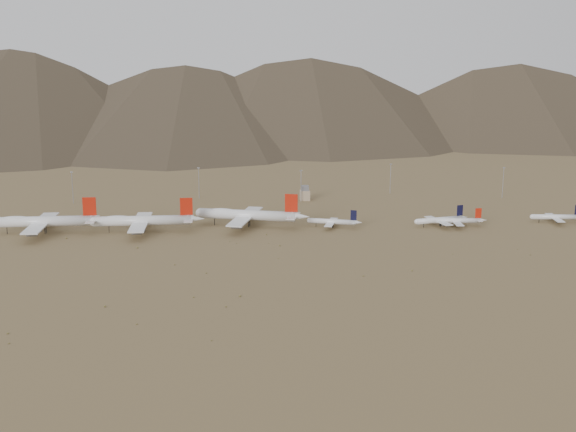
{
  "coord_description": "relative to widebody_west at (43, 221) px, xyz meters",
  "views": [
    {
      "loc": [
        -20.33,
        -454.55,
        116.09
      ],
      "look_at": [
        10.51,
        30.0,
        7.12
      ],
      "focal_mm": 45.0,
      "sensor_mm": 36.0,
      "label": 1
    }
  ],
  "objects": [
    {
      "name": "widebody_west",
      "position": [
        0.0,
        0.0,
        0.0
      ],
      "size": [
        80.5,
        61.67,
        23.9
      ],
      "rotation": [
        0.0,
        0.0,
        0.03
      ],
      "color": "white",
      "rests_on": "ground"
    },
    {
      "name": "mast_west",
      "position": [
        96.07,
        114.61,
        5.96
      ],
      "size": [
        2.0,
        0.6,
        25.7
      ],
      "color": "gray",
      "rests_on": "ground"
    },
    {
      "name": "mast_east",
      "position": [
        257.72,
        124.6,
        5.96
      ],
      "size": [
        2.0,
        0.6,
        25.7
      ],
      "color": "gray",
      "rests_on": "ground"
    },
    {
      "name": "narrowbody_b",
      "position": [
        268.47,
        3.85,
        -3.76
      ],
      "size": [
        40.88,
        30.22,
        13.81
      ],
      "rotation": [
        0.0,
        0.0,
        0.27
      ],
      "color": "white",
      "rests_on": "ground"
    },
    {
      "name": "mast_centre",
      "position": [
        178.92,
        94.85,
        5.96
      ],
      "size": [
        2.0,
        0.6,
        25.7
      ],
      "color": "gray",
      "rests_on": "ground"
    },
    {
      "name": "desert_scrub",
      "position": [
        102.7,
        -102.3,
        -7.89
      ],
      "size": [
        410.52,
        178.59,
        0.96
      ],
      "color": "olive",
      "rests_on": "ground"
    },
    {
      "name": "widebody_centre",
      "position": [
        65.32,
        0.06,
        -0.4
      ],
      "size": [
        76.56,
        58.64,
        22.73
      ],
      "rotation": [
        0.0,
        0.0,
        0.02
      ],
      "color": "white",
      "rests_on": "ground"
    },
    {
      "name": "widebody_east",
      "position": [
        135.3,
        10.92,
        0.02
      ],
      "size": [
        78.9,
        62.27,
        23.95
      ],
      "rotation": [
        0.0,
        0.0,
        -0.26
      ],
      "color": "white",
      "rests_on": "ground"
    },
    {
      "name": "mountain_ridge",
      "position": [
        152.57,
        880.64,
        141.76
      ],
      "size": [
        4400.0,
        1000.0,
        300.0
      ],
      "color": "#4C402D",
      "rests_on": "ground"
    },
    {
      "name": "ground",
      "position": [
        152.57,
        -19.36,
        -8.24
      ],
      "size": [
        3000.0,
        3000.0,
        0.0
      ],
      "primitive_type": "plane",
      "color": "olive",
      "rests_on": "ground"
    },
    {
      "name": "mast_far_west",
      "position": [
        -2.87,
        99.01,
        5.96
      ],
      "size": [
        2.0,
        0.6,
        25.7
      ],
      "color": "gray",
      "rests_on": "ground"
    },
    {
      "name": "mast_far_east",
      "position": [
        346.56,
        99.48,
        5.96
      ],
      "size": [
        2.0,
        0.6,
        25.7
      ],
      "color": "gray",
      "rests_on": "ground"
    },
    {
      "name": "narrowbody_d",
      "position": [
        353.25,
        8.63,
        -4.02
      ],
      "size": [
        39.4,
        28.44,
        13.01
      ],
      "rotation": [
        0.0,
        0.0,
        -0.09
      ],
      "color": "white",
      "rests_on": "ground"
    },
    {
      "name": "narrowbody_c",
      "position": [
        280.12,
        1.99,
        -4.09
      ],
      "size": [
        38.81,
        27.82,
        12.8
      ],
      "rotation": [
        0.0,
        0.0,
        -0.04
      ],
      "color": "white",
      "rests_on": "ground"
    },
    {
      "name": "control_tower",
      "position": [
        182.57,
        100.64,
        -2.92
      ],
      "size": [
        8.0,
        8.0,
        12.0
      ],
      "color": "tan",
      "rests_on": "ground"
    },
    {
      "name": "narrowbody_a",
      "position": [
        193.96,
        4.5,
        -4.11
      ],
      "size": [
        37.46,
        27.77,
        12.71
      ],
      "rotation": [
        0.0,
        0.0,
        -0.29
      ],
      "color": "white",
      "rests_on": "ground"
    }
  ]
}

